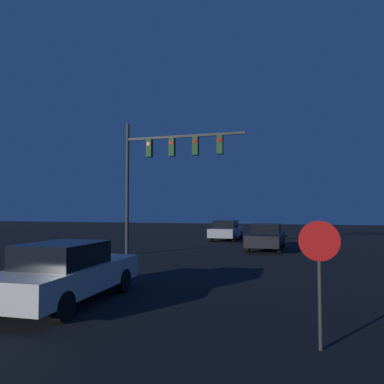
% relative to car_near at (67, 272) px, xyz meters
% --- Properties ---
extents(car_near, '(2.03, 4.80, 1.51)m').
position_rel_car_near_xyz_m(car_near, '(0.00, 0.00, 0.00)').
color(car_near, beige).
rests_on(car_near, ground_plane).
extents(car_mid, '(1.90, 4.74, 1.51)m').
position_rel_car_near_xyz_m(car_mid, '(3.54, 13.80, 0.00)').
color(car_mid, black).
rests_on(car_mid, ground_plane).
extents(car_far, '(1.88, 4.73, 1.51)m').
position_rel_car_near_xyz_m(car_far, '(0.01, 19.68, 0.00)').
color(car_far, '#99999E').
rests_on(car_far, ground_plane).
extents(traffic_signal_mast, '(6.18, 0.30, 6.74)m').
position_rel_car_near_xyz_m(traffic_signal_mast, '(-1.11, 9.31, 3.97)').
color(traffic_signal_mast, '#2D2D2D').
rests_on(traffic_signal_mast, ground_plane).
extents(stop_sign, '(0.67, 0.07, 2.14)m').
position_rel_car_near_xyz_m(stop_sign, '(5.91, -1.42, 0.72)').
color(stop_sign, '#2D2D2D').
rests_on(stop_sign, ground_plane).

